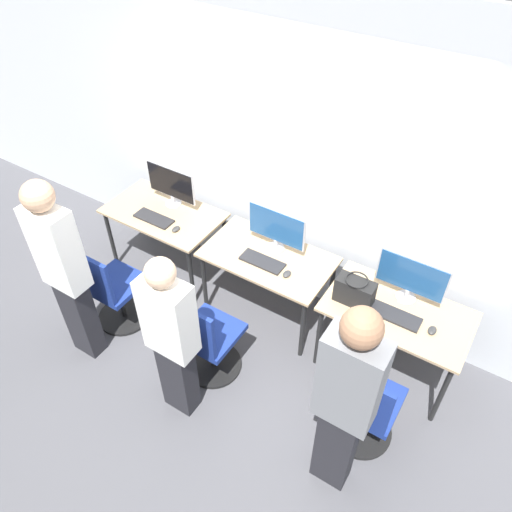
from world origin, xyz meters
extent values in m
plane|color=#4C4C51|center=(0.00, 0.00, 0.00)|extent=(20.00, 20.00, 0.00)
cube|color=silver|center=(0.00, 0.77, 1.40)|extent=(12.00, 0.05, 2.80)
cube|color=tan|center=(-1.17, 0.32, 0.70)|extent=(1.12, 0.65, 0.02)
cylinder|color=black|center=(-1.68, 0.05, 0.34)|extent=(0.04, 0.04, 0.69)
cylinder|color=black|center=(-0.66, 0.05, 0.34)|extent=(0.04, 0.04, 0.69)
cylinder|color=black|center=(-1.68, 0.60, 0.34)|extent=(0.04, 0.04, 0.69)
cylinder|color=black|center=(-0.66, 0.60, 0.34)|extent=(0.04, 0.04, 0.69)
cylinder|color=#B2B2B7|center=(-1.17, 0.48, 0.72)|extent=(0.16, 0.16, 0.01)
cylinder|color=#B2B2B7|center=(-1.17, 0.48, 0.76)|extent=(0.04, 0.04, 0.08)
cube|color=#B2B2B7|center=(-1.17, 0.48, 0.96)|extent=(0.54, 0.01, 0.32)
cube|color=black|center=(-1.17, 0.47, 0.96)|extent=(0.52, 0.01, 0.30)
cube|color=#262628|center=(-1.17, 0.19, 0.72)|extent=(0.39, 0.15, 0.02)
ellipsoid|color=#333333|center=(-0.89, 0.17, 0.73)|extent=(0.06, 0.09, 0.03)
cylinder|color=black|center=(-1.10, -0.45, 0.01)|extent=(0.48, 0.48, 0.03)
cylinder|color=black|center=(-1.10, -0.45, 0.22)|extent=(0.04, 0.04, 0.39)
cube|color=navy|center=(-1.10, -0.45, 0.44)|extent=(0.44, 0.44, 0.05)
cube|color=navy|center=(-1.10, -0.65, 0.69)|extent=(0.40, 0.04, 0.44)
cube|color=#232328|center=(-1.11, -0.87, 0.41)|extent=(0.25, 0.16, 0.82)
cube|color=white|center=(-1.11, -0.87, 1.17)|extent=(0.36, 0.20, 0.71)
sphere|color=tan|center=(-1.11, -0.87, 1.64)|extent=(0.23, 0.23, 0.23)
cube|color=tan|center=(0.00, 0.32, 0.70)|extent=(1.12, 0.65, 0.02)
cylinder|color=black|center=(-0.51, 0.05, 0.34)|extent=(0.04, 0.04, 0.69)
cylinder|color=black|center=(0.51, 0.05, 0.34)|extent=(0.04, 0.04, 0.69)
cylinder|color=black|center=(-0.51, 0.60, 0.34)|extent=(0.04, 0.04, 0.69)
cylinder|color=black|center=(0.51, 0.60, 0.34)|extent=(0.04, 0.04, 0.69)
cylinder|color=#B2B2B7|center=(0.00, 0.45, 0.72)|extent=(0.16, 0.16, 0.01)
cylinder|color=#B2B2B7|center=(0.00, 0.45, 0.76)|extent=(0.04, 0.04, 0.08)
cube|color=#B2B2B7|center=(0.00, 0.45, 0.96)|extent=(0.54, 0.01, 0.32)
cube|color=navy|center=(0.00, 0.44, 0.96)|extent=(0.52, 0.01, 0.30)
cube|color=#262628|center=(0.00, 0.23, 0.72)|extent=(0.39, 0.15, 0.02)
ellipsoid|color=#333333|center=(0.25, 0.20, 0.73)|extent=(0.06, 0.09, 0.03)
cylinder|color=black|center=(-0.07, -0.45, 0.01)|extent=(0.48, 0.48, 0.03)
cylinder|color=black|center=(-0.07, -0.45, 0.22)|extent=(0.04, 0.04, 0.39)
cube|color=navy|center=(-0.07, -0.45, 0.44)|extent=(0.44, 0.44, 0.05)
cube|color=navy|center=(-0.07, -0.65, 0.69)|extent=(0.40, 0.04, 0.44)
cube|color=#232328|center=(-0.07, -0.87, 0.36)|extent=(0.25, 0.16, 0.73)
cube|color=white|center=(-0.07, -0.87, 1.04)|extent=(0.36, 0.20, 0.63)
sphere|color=beige|center=(-0.07, -0.87, 1.46)|extent=(0.21, 0.21, 0.21)
cube|color=tan|center=(1.17, 0.32, 0.70)|extent=(1.12, 0.65, 0.02)
cylinder|color=black|center=(0.66, 0.05, 0.34)|extent=(0.04, 0.04, 0.69)
cylinder|color=black|center=(1.68, 0.05, 0.34)|extent=(0.04, 0.04, 0.69)
cylinder|color=black|center=(0.66, 0.60, 0.34)|extent=(0.04, 0.04, 0.69)
cylinder|color=black|center=(1.68, 0.60, 0.34)|extent=(0.04, 0.04, 0.69)
cylinder|color=#B2B2B7|center=(1.17, 0.48, 0.72)|extent=(0.16, 0.16, 0.01)
cylinder|color=#B2B2B7|center=(1.17, 0.48, 0.76)|extent=(0.04, 0.04, 0.08)
cube|color=#B2B2B7|center=(1.17, 0.49, 0.96)|extent=(0.54, 0.01, 0.32)
cube|color=navy|center=(1.17, 0.48, 0.96)|extent=(0.52, 0.01, 0.30)
cube|color=#262628|center=(1.17, 0.25, 0.72)|extent=(0.39, 0.15, 0.02)
ellipsoid|color=#333333|center=(1.45, 0.26, 0.73)|extent=(0.06, 0.09, 0.03)
cylinder|color=black|center=(1.25, -0.34, 0.01)|extent=(0.48, 0.48, 0.03)
cylinder|color=black|center=(1.25, -0.34, 0.22)|extent=(0.04, 0.04, 0.39)
cube|color=navy|center=(1.25, -0.34, 0.44)|extent=(0.44, 0.44, 0.05)
cube|color=navy|center=(1.25, -0.54, 0.69)|extent=(0.40, 0.04, 0.44)
cube|color=#232328|center=(1.19, -0.76, 0.41)|extent=(0.25, 0.16, 0.81)
cube|color=slate|center=(1.19, -0.76, 1.17)|extent=(0.36, 0.20, 0.71)
sphere|color=#9E7051|center=(1.19, -0.76, 1.64)|extent=(0.23, 0.23, 0.23)
cube|color=black|center=(0.83, 0.23, 0.82)|extent=(0.30, 0.14, 0.22)
torus|color=black|center=(0.83, 0.23, 0.95)|extent=(0.18, 0.18, 0.01)
camera|label=1|loc=(1.60, -2.41, 3.60)|focal=35.00mm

